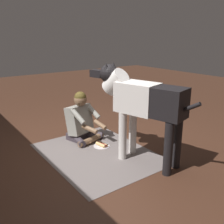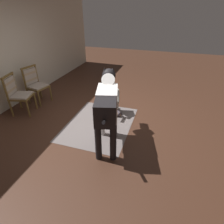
% 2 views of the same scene
% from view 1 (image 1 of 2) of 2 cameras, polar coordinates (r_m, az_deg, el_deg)
% --- Properties ---
extents(ground_plane, '(16.20, 16.20, 0.00)m').
position_cam_1_polar(ground_plane, '(3.94, -4.73, -8.80)').
color(ground_plane, '#41261A').
extents(area_rug, '(1.83, 1.42, 0.01)m').
position_cam_1_polar(area_rug, '(3.87, -3.19, -9.14)').
color(area_rug, '#6A615F').
rests_on(area_rug, ground).
extents(person_sitting_on_floor, '(0.71, 0.58, 0.83)m').
position_cam_1_polar(person_sitting_on_floor, '(4.25, -6.77, -1.94)').
color(person_sitting_on_floor, '#3C333B').
rests_on(person_sitting_on_floor, ground).
extents(large_dog, '(1.63, 0.61, 1.33)m').
position_cam_1_polar(large_dog, '(3.42, 6.58, 2.40)').
color(large_dog, silver).
rests_on(large_dog, ground).
extents(hot_dog_on_plate, '(0.26, 0.26, 0.06)m').
position_cam_1_polar(hot_dog_on_plate, '(4.09, -2.31, -7.33)').
color(hot_dog_on_plate, silver).
rests_on(hot_dog_on_plate, ground).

